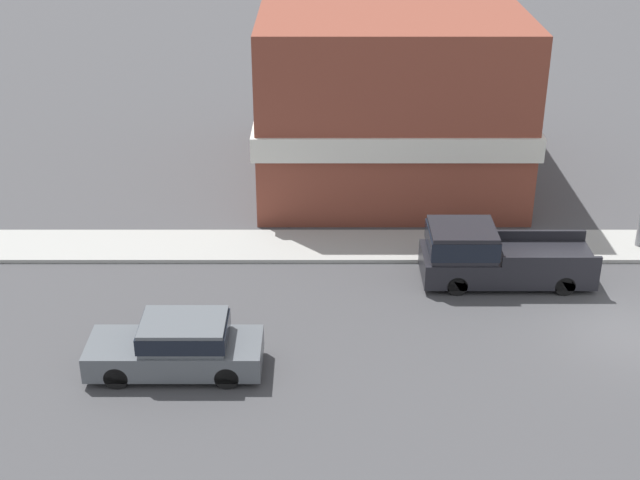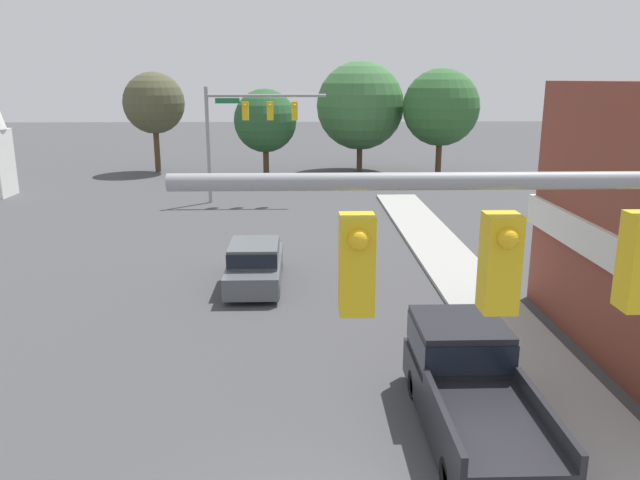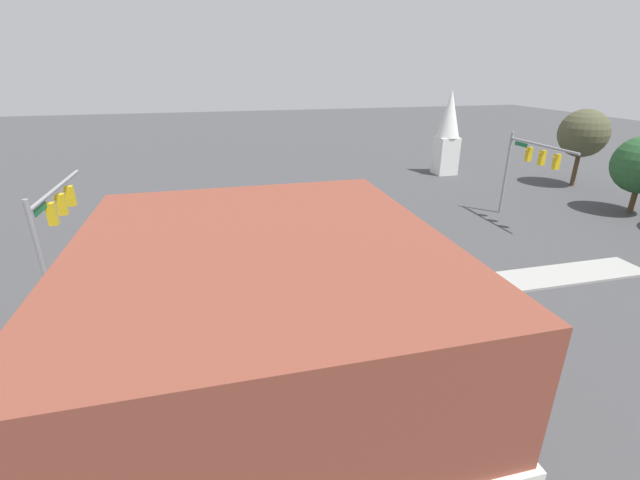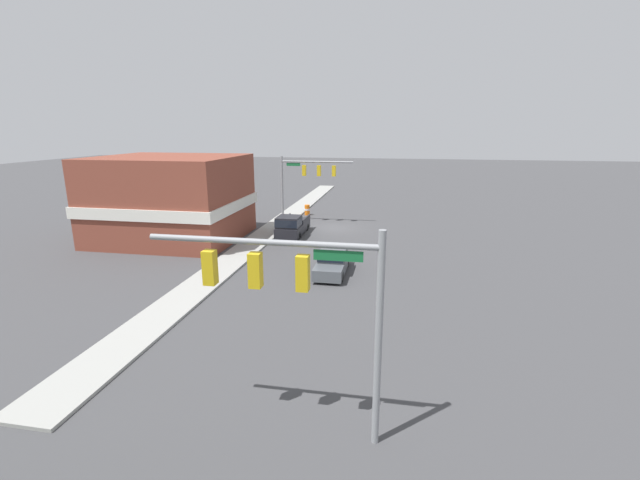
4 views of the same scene
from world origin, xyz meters
name	(u,v)px [view 2 (image 2 of 4)]	position (x,y,z in m)	size (l,w,h in m)	color
near_signal_assembly	(618,299)	(3.14, -2.06, 4.89)	(7.30, 0.49, 6.66)	gray
far_signal_assembly	(248,119)	(-3.23, 28.50, 4.92)	(6.98, 0.49, 6.72)	gray
car_lead	(255,263)	(-1.88, 13.03, 0.83)	(1.83, 4.78, 1.60)	black
pickup_truck_parked	(468,382)	(3.28, 3.65, 0.96)	(2.04, 5.53, 1.96)	black
backdrop_tree_left_far	(154,103)	(-11.49, 41.24, 5.32)	(4.69, 4.69, 7.69)	#4C3823
backdrop_tree_left_mid	(265,121)	(-2.86, 39.17, 4.10)	(4.69, 4.69, 6.45)	#4C3823
backdrop_tree_center	(360,106)	(4.45, 41.25, 5.11)	(6.80, 6.80, 8.51)	#4C3823
backdrop_tree_right_mid	(441,108)	(10.24, 38.80, 5.07)	(5.70, 5.70, 7.93)	#4C3823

